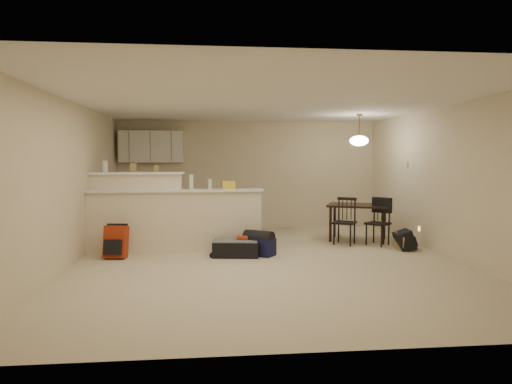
{
  "coord_description": "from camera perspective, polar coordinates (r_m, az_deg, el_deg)",
  "views": [
    {
      "loc": [
        -0.89,
        -7.14,
        1.62
      ],
      "look_at": [
        -0.1,
        0.7,
        1.05
      ],
      "focal_mm": 32.0,
      "sensor_mm": 36.0,
      "label": 1
    }
  ],
  "objects": [
    {
      "name": "dining_chair_near",
      "position": [
        8.82,
        11.0,
        -3.61
      ],
      "size": [
        0.53,
        0.52,
        0.89
      ],
      "primitive_type": null,
      "rotation": [
        0.0,
        0.0,
        -0.57
      ],
      "color": "black",
      "rests_on": "ground"
    },
    {
      "name": "kitchen_counter",
      "position": [
        10.46,
        -11.82,
        -2.38
      ],
      "size": [
        1.8,
        0.6,
        0.9
      ],
      "primitive_type": "cube",
      "color": "white",
      "rests_on": "ground"
    },
    {
      "name": "dining_table",
      "position": [
        9.29,
        12.63,
        -2.07
      ],
      "size": [
        1.36,
        1.16,
        0.72
      ],
      "rotation": [
        0.0,
        0.0,
        -0.4
      ],
      "color": "black",
      "rests_on": "ground"
    },
    {
      "name": "bag_lump",
      "position": [
        8.06,
        -3.41,
        0.86
      ],
      "size": [
        0.22,
        0.18,
        0.14
      ],
      "primitive_type": "cube",
      "color": "olive",
      "rests_on": "breakfast_bar"
    },
    {
      "name": "cardboard_sheet",
      "position": [
        8.57,
        17.38,
        -5.96
      ],
      "size": [
        0.04,
        0.39,
        0.29
      ],
      "primitive_type": "cube",
      "rotation": [
        0.0,
        0.0,
        1.63
      ],
      "color": "olive",
      "rests_on": "ground"
    },
    {
      "name": "jar",
      "position": [
        8.47,
        -18.36,
        3.05
      ],
      "size": [
        0.1,
        0.1,
        0.2
      ],
      "primitive_type": "cylinder",
      "color": "silver",
      "rests_on": "breakfast_bar"
    },
    {
      "name": "breakfast_bar",
      "position": [
        8.23,
        -11.78,
        -3.01
      ],
      "size": [
        3.08,
        0.58,
        1.39
      ],
      "color": "beige",
      "rests_on": "ground"
    },
    {
      "name": "thermostat",
      "position": [
        9.52,
        18.3,
        3.2
      ],
      "size": [
        0.02,
        0.12,
        0.12
      ],
      "primitive_type": "cube",
      "color": "beige",
      "rests_on": "room"
    },
    {
      "name": "navy_duffel",
      "position": [
        7.75,
        0.35,
        -6.85
      ],
      "size": [
        0.6,
        0.54,
        0.29
      ],
      "primitive_type": "cube",
      "rotation": [
        0.0,
        0.0,
        -0.61
      ],
      "color": "#13163C",
      "rests_on": "ground"
    },
    {
      "name": "red_backpack",
      "position": [
        7.85,
        -17.1,
        -6.0
      ],
      "size": [
        0.38,
        0.27,
        0.53
      ],
      "primitive_type": "cube",
      "rotation": [
        0.0,
        0.0,
        -0.15
      ],
      "color": "#A42D12",
      "rests_on": "ground"
    },
    {
      "name": "suitcase",
      "position": [
        7.7,
        -2.49,
        -7.05
      ],
      "size": [
        0.81,
        0.59,
        0.25
      ],
      "primitive_type": "cube",
      "rotation": [
        0.0,
        0.0,
        -0.14
      ],
      "color": "black",
      "rests_on": "ground"
    },
    {
      "name": "dining_chair_far",
      "position": [
        8.89,
        14.98,
        -3.65
      ],
      "size": [
        0.53,
        0.53,
        0.87
      ],
      "primitive_type": null,
      "rotation": [
        0.0,
        0.0,
        -0.83
      ],
      "color": "black",
      "rests_on": "ground"
    },
    {
      "name": "upper_cabinets",
      "position": [
        10.55,
        -12.95,
        5.55
      ],
      "size": [
        1.4,
        0.34,
        0.7
      ],
      "primitive_type": "cube",
      "color": "white",
      "rests_on": "room"
    },
    {
      "name": "black_daypack",
      "position": [
        8.61,
        18.05,
        -5.79
      ],
      "size": [
        0.31,
        0.41,
        0.33
      ],
      "primitive_type": "cube",
      "rotation": [
        0.0,
        0.0,
        1.46
      ],
      "color": "black",
      "rests_on": "ground"
    },
    {
      "name": "room",
      "position": [
        7.21,
        1.35,
        1.19
      ],
      "size": [
        7.0,
        7.02,
        2.5
      ],
      "color": "beige",
      "rests_on": "ground"
    },
    {
      "name": "bottle_a",
      "position": [
        8.06,
        -8.09,
        1.25
      ],
      "size": [
        0.07,
        0.07,
        0.26
      ],
      "primitive_type": "cylinder",
      "color": "silver",
      "rests_on": "breakfast_bar"
    },
    {
      "name": "pendant_lamp",
      "position": [
        9.25,
        12.76,
        6.32
      ],
      "size": [
        0.36,
        0.36,
        0.62
      ],
      "color": "brown",
      "rests_on": "room"
    },
    {
      "name": "bottle_b",
      "position": [
        8.05,
        -5.78,
        0.98
      ],
      "size": [
        0.06,
        0.06,
        0.18
      ],
      "primitive_type": "cylinder",
      "color": "silver",
      "rests_on": "breakfast_bar"
    },
    {
      "name": "cereal_box",
      "position": [
        8.37,
        -15.11,
        2.97
      ],
      "size": [
        0.1,
        0.07,
        0.16
      ],
      "primitive_type": "cube",
      "color": "olive",
      "rests_on": "breakfast_bar"
    },
    {
      "name": "small_box",
      "position": [
        8.32,
        -12.34,
        2.87
      ],
      "size": [
        0.08,
        0.06,
        0.12
      ],
      "primitive_type": "cube",
      "color": "olive",
      "rests_on": "breakfast_bar"
    }
  ]
}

